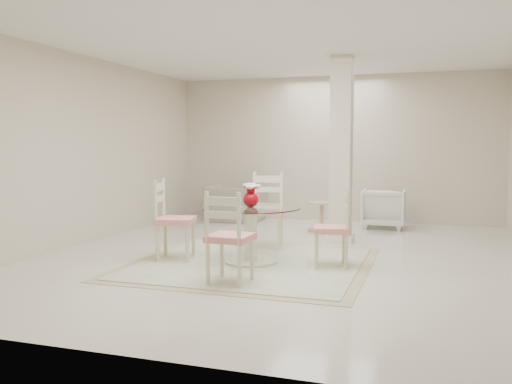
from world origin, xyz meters
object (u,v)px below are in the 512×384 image
(red_vase, at_px, (251,195))
(dining_chair_north, at_px, (267,204))
(recliner_taupe, at_px, (235,203))
(armchair_white, at_px, (383,208))
(side_table, at_px, (322,218))
(dining_chair_west, at_px, (170,214))
(dining_chair_south, at_px, (228,231))
(column, at_px, (341,150))
(dining_chair_east, at_px, (337,223))
(dining_table, at_px, (251,235))

(red_vase, height_order, dining_chair_north, dining_chair_north)
(recliner_taupe, bearing_deg, red_vase, 109.99)
(armchair_white, relative_size, side_table, 1.52)
(dining_chair_west, height_order, recliner_taupe, dining_chair_west)
(dining_chair_south, bearing_deg, dining_chair_north, -81.95)
(dining_chair_west, distance_m, side_table, 3.14)
(column, xyz_separation_m, dining_chair_east, (0.23, -1.72, -0.82))
(column, height_order, recliner_taupe, column)
(dining_chair_north, bearing_deg, armchair_white, 49.42)
(red_vase, bearing_deg, dining_chair_south, -84.85)
(dining_chair_north, xyz_separation_m, recliner_taupe, (-1.34, 2.38, -0.28))
(red_vase, relative_size, recliner_taupe, 0.28)
(dining_chair_south, bearing_deg, armchair_white, -102.47)
(column, bearing_deg, armchair_white, 72.79)
(dining_chair_east, bearing_deg, dining_chair_north, -141.62)
(dining_table, bearing_deg, dining_chair_south, -84.80)
(dining_table, bearing_deg, column, 67.01)
(column, xyz_separation_m, armchair_white, (0.49, 1.58, -1.02))
(dining_chair_east, bearing_deg, red_vase, -96.27)
(dining_chair_south, relative_size, side_table, 2.20)
(dining_chair_east, relative_size, dining_chair_south, 0.95)
(column, relative_size, dining_chair_south, 2.54)
(dining_table, relative_size, side_table, 2.47)
(dining_table, xyz_separation_m, red_vase, (0.00, -0.00, 0.48))
(red_vase, bearing_deg, side_table, 83.09)
(dining_chair_west, distance_m, recliner_taupe, 3.54)
(dining_table, distance_m, dining_chair_north, 1.06)
(dining_chair_east, bearing_deg, dining_chair_south, -51.69)
(red_vase, relative_size, armchair_white, 0.39)
(column, xyz_separation_m, dining_chair_west, (-1.79, -1.94, -0.77))
(dining_table, height_order, recliner_taupe, dining_table)
(red_vase, distance_m, side_table, 2.79)
(dining_chair_west, relative_size, recliner_taupe, 1.08)
(recliner_taupe, bearing_deg, dining_chair_west, 93.92)
(recliner_taupe, bearing_deg, dining_chair_north, 116.29)
(armchair_white, bearing_deg, recliner_taupe, -0.20)
(red_vase, bearing_deg, recliner_taupe, 113.17)
(red_vase, distance_m, dining_chair_south, 1.05)
(dining_chair_north, relative_size, dining_chair_west, 1.05)
(dining_chair_north, height_order, side_table, dining_chair_north)
(dining_chair_north, relative_size, armchair_white, 1.58)
(side_table, bearing_deg, dining_chair_west, -115.54)
(red_vase, bearing_deg, column, 67.04)
(red_vase, distance_m, recliner_taupe, 3.73)
(dining_table, height_order, dining_chair_south, dining_chair_south)
(dining_chair_north, xyz_separation_m, side_table, (0.44, 1.68, -0.39))
(dining_table, bearing_deg, side_table, 83.07)
(red_vase, relative_size, dining_chair_east, 0.28)
(recliner_taupe, bearing_deg, column, 141.79)
(dining_chair_north, bearing_deg, dining_chair_west, -139.40)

